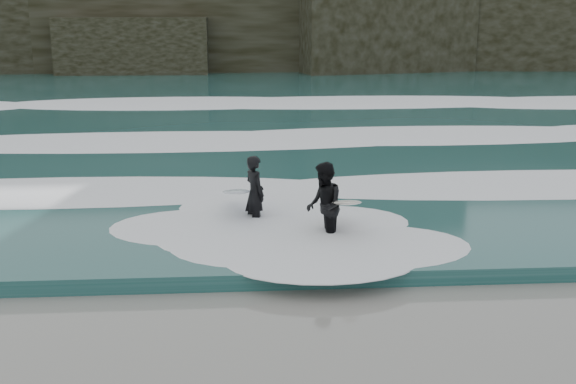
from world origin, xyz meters
name	(u,v)px	position (x,y,z in m)	size (l,w,h in m)	color
ground	(332,379)	(0.00, 0.00, 0.00)	(120.00, 120.00, 0.00)	#7E5E47
sea	(259,97)	(0.00, 29.00, 0.15)	(90.00, 52.00, 0.30)	#1D4B48
headland	(250,2)	(0.00, 46.00, 5.00)	(70.00, 9.00, 10.00)	black
foam_near	(285,184)	(0.00, 9.00, 0.40)	(60.00, 3.20, 0.20)	white
foam_mid	(271,135)	(0.00, 16.00, 0.42)	(60.00, 4.00, 0.24)	white
foam_far	(261,101)	(0.00, 25.00, 0.45)	(60.00, 4.80, 0.30)	white
surfer_left	(250,193)	(-0.92, 6.47, 0.82)	(1.08, 2.16, 1.63)	black
surfer_right	(326,206)	(0.55, 5.17, 0.87)	(1.03, 2.02, 1.73)	black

